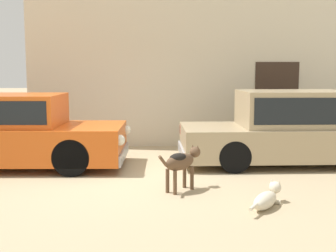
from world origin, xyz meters
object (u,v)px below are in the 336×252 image
stray_dog_spotted (181,162)px  stray_dog_tan (267,198)px  parked_sedan_nearest (13,132)px  parked_sedan_second (294,128)px

stray_dog_spotted → stray_dog_tan: bearing=-83.4°
parked_sedan_nearest → stray_dog_tan: 5.15m
parked_sedan_nearest → parked_sedan_second: bearing=2.8°
stray_dog_tan → parked_sedan_nearest: bearing=93.4°
parked_sedan_second → stray_dog_tan: 3.18m
parked_sedan_nearest → parked_sedan_second: parked_sedan_second is taller
parked_sedan_second → stray_dog_tan: parked_sedan_second is taller
stray_dog_spotted → stray_dog_tan: 1.49m
parked_sedan_second → stray_dog_spotted: (-2.42, -1.93, -0.26)m
parked_sedan_nearest → stray_dog_spotted: size_ratio=5.93×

